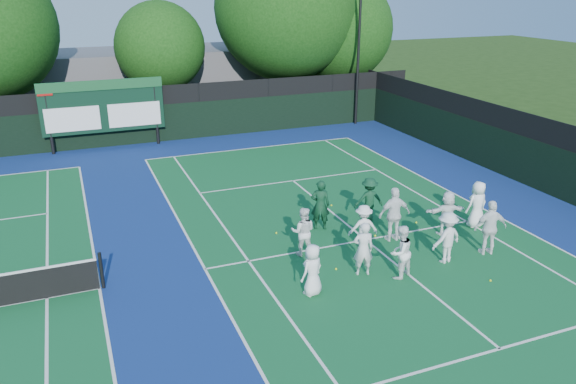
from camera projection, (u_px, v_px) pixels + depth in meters
name	position (u px, v px, depth m)	size (l,w,h in m)	color
ground	(381.00, 253.00, 17.86)	(120.00, 120.00, 0.00)	#1E390F
court_apron	(188.00, 272.00, 16.64)	(34.00, 32.00, 0.01)	navy
near_court	(366.00, 240.00, 18.72)	(11.05, 23.85, 0.01)	#115529
back_fence	(124.00, 120.00, 29.20)	(34.00, 0.08, 3.00)	black
divider_fence_right	(575.00, 170.00, 21.38)	(0.08, 32.00, 3.00)	black
scoreboard	(103.00, 107.00, 28.20)	(6.00, 0.21, 3.55)	black
clubhouse	(171.00, 79.00, 37.32)	(18.00, 6.00, 4.00)	#5B5B60
light_pole_right	(360.00, 15.00, 31.90)	(1.20, 0.30, 10.12)	black
tree_c	(163.00, 49.00, 32.21)	(5.12, 5.12, 7.17)	black
tree_d	(288.00, 12.00, 34.25)	(8.73, 8.73, 10.97)	black
tree_e	(341.00, 32.00, 35.97)	(6.78, 6.78, 8.66)	black
tennis_ball_0	(336.00, 269.00, 16.77)	(0.07, 0.07, 0.07)	#D6ED1B
tennis_ball_1	(375.00, 236.00, 18.97)	(0.07, 0.07, 0.07)	#D6ED1B
tennis_ball_2	(490.00, 281.00, 16.12)	(0.07, 0.07, 0.07)	#D6ED1B
tennis_ball_3	(276.00, 233.00, 19.18)	(0.07, 0.07, 0.07)	#D6ED1B
tennis_ball_4	(331.00, 205.00, 21.56)	(0.07, 0.07, 0.07)	#D6ED1B
tennis_ball_5	(416.00, 222.00, 20.01)	(0.07, 0.07, 0.07)	#D6ED1B
player_front_0	(312.00, 270.00, 15.24)	(0.73, 0.47, 1.49)	white
player_front_1	(363.00, 249.00, 16.25)	(0.61, 0.40, 1.66)	silver
player_front_2	(400.00, 252.00, 16.11)	(0.79, 0.61, 1.62)	white
player_front_3	(447.00, 238.00, 17.00)	(1.06, 0.61, 1.63)	silver
player_front_4	(490.00, 228.00, 17.48)	(1.05, 0.44, 1.80)	white
player_back_0	(303.00, 232.00, 17.45)	(0.77, 0.60, 1.59)	white
player_back_1	(363.00, 227.00, 17.88)	(0.97, 0.56, 1.50)	white
player_back_2	(394.00, 214.00, 18.40)	(1.09, 0.45, 1.86)	white
player_back_3	(447.00, 213.00, 18.92)	(1.43, 0.46, 1.54)	white
player_back_4	(477.00, 204.00, 19.51)	(0.81, 0.53, 1.65)	white
coach_left	(320.00, 205.00, 19.27)	(0.65, 0.43, 1.79)	#0E351E
coach_right	(369.00, 199.00, 20.01)	(1.04, 0.60, 1.61)	#0F3921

